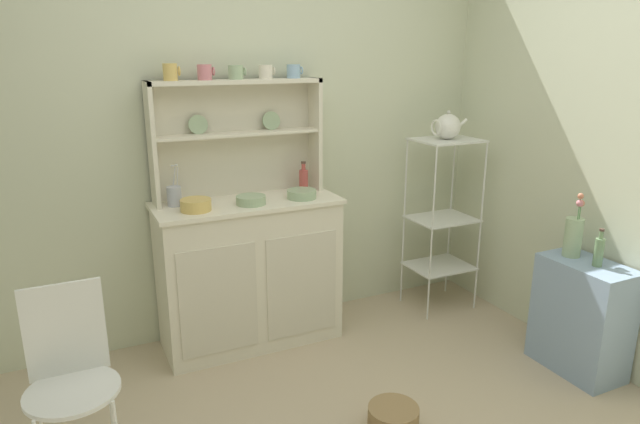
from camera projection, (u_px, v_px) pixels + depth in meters
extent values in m
cube|color=beige|center=(247.00, 133.00, 3.39)|extent=(3.84, 0.05, 2.50)
cube|color=silver|center=(250.00, 273.00, 3.35)|extent=(1.04, 0.42, 0.89)
cube|color=beige|center=(219.00, 301.00, 3.07)|extent=(0.44, 0.01, 0.62)
cube|color=beige|center=(302.00, 285.00, 3.28)|extent=(0.44, 0.01, 0.62)
cube|color=#EEE6CE|center=(247.00, 203.00, 3.23)|extent=(1.07, 0.45, 0.02)
cube|color=beige|center=(234.00, 138.00, 3.30)|extent=(1.00, 0.02, 0.68)
cube|color=silver|center=(152.00, 145.00, 3.03)|extent=(0.02, 0.18, 0.68)
cube|color=silver|center=(315.00, 134.00, 3.44)|extent=(0.02, 0.18, 0.68)
cube|color=silver|center=(238.00, 134.00, 3.22)|extent=(0.96, 0.16, 0.02)
cube|color=silver|center=(236.00, 82.00, 3.14)|extent=(1.00, 0.18, 0.02)
cylinder|color=#9EB78E|center=(198.00, 125.00, 3.15)|extent=(0.11, 0.03, 0.11)
cylinder|color=#9EB78E|center=(271.00, 121.00, 3.33)|extent=(0.11, 0.03, 0.11)
cylinder|color=silver|center=(432.00, 236.00, 3.57)|extent=(0.01, 0.01, 1.18)
cylinder|color=silver|center=(480.00, 228.00, 3.73)|extent=(0.01, 0.01, 1.18)
cylinder|color=silver|center=(404.00, 223.00, 3.85)|extent=(0.01, 0.01, 1.18)
cylinder|color=silver|center=(450.00, 216.00, 4.01)|extent=(0.01, 0.01, 1.18)
cube|color=silver|center=(447.00, 140.00, 3.63)|extent=(0.42, 0.34, 0.01)
cube|color=silver|center=(442.00, 219.00, 3.78)|extent=(0.42, 0.34, 0.01)
cube|color=silver|center=(439.00, 266.00, 3.87)|extent=(0.42, 0.34, 0.01)
cube|color=#849EBC|center=(581.00, 317.00, 3.07)|extent=(0.28, 0.48, 0.64)
cylinder|color=white|center=(112.00, 412.00, 2.40)|extent=(0.01, 0.01, 0.45)
cylinder|color=white|center=(73.00, 391.00, 2.17)|extent=(0.36, 0.36, 0.02)
cube|color=white|center=(65.00, 330.00, 2.23)|extent=(0.31, 0.02, 0.40)
cylinder|color=#93754C|center=(393.00, 419.00, 2.62)|extent=(0.24, 0.24, 0.12)
cylinder|color=#DBB760|center=(170.00, 72.00, 2.98)|extent=(0.08, 0.08, 0.09)
torus|color=#DBB760|center=(179.00, 71.00, 3.00)|extent=(0.01, 0.05, 0.05)
cylinder|color=#D17A84|center=(205.00, 72.00, 3.06)|extent=(0.08, 0.08, 0.08)
torus|color=#D17A84|center=(213.00, 71.00, 3.08)|extent=(0.01, 0.05, 0.05)
cylinder|color=#9EB78E|center=(236.00, 72.00, 3.13)|extent=(0.08, 0.08, 0.08)
torus|color=#9EB78E|center=(245.00, 71.00, 3.15)|extent=(0.01, 0.05, 0.05)
cylinder|color=silver|center=(266.00, 72.00, 3.20)|extent=(0.08, 0.08, 0.08)
torus|color=silver|center=(274.00, 71.00, 3.22)|extent=(0.01, 0.05, 0.05)
cylinder|color=#8EB2D1|center=(294.00, 71.00, 3.28)|extent=(0.08, 0.08, 0.08)
torus|color=#8EB2D1|center=(301.00, 70.00, 3.30)|extent=(0.01, 0.05, 0.05)
cylinder|color=#DBB760|center=(196.00, 205.00, 3.02)|extent=(0.17, 0.17, 0.06)
cylinder|color=#9EB78E|center=(251.00, 200.00, 3.15)|extent=(0.17, 0.17, 0.05)
cylinder|color=#9EB78E|center=(302.00, 194.00, 3.28)|extent=(0.17, 0.17, 0.05)
cylinder|color=#B74C47|center=(304.00, 181.00, 3.44)|extent=(0.05, 0.05, 0.13)
cylinder|color=#B74C47|center=(303.00, 167.00, 3.42)|extent=(0.02, 0.02, 0.04)
cylinder|color=#4C382D|center=(303.00, 163.00, 3.41)|extent=(0.03, 0.03, 0.01)
cylinder|color=#B2B7C6|center=(174.00, 196.00, 3.11)|extent=(0.08, 0.08, 0.11)
cylinder|color=silver|center=(174.00, 182.00, 3.11)|extent=(0.03, 0.01, 0.17)
ellipsoid|color=silver|center=(172.00, 166.00, 3.09)|extent=(0.02, 0.01, 0.01)
cylinder|color=silver|center=(177.00, 182.00, 3.10)|extent=(0.01, 0.04, 0.18)
ellipsoid|color=silver|center=(176.00, 165.00, 3.08)|extent=(0.02, 0.01, 0.01)
sphere|color=white|center=(448.00, 127.00, 3.60)|extent=(0.16, 0.16, 0.16)
sphere|color=silver|center=(449.00, 112.00, 3.58)|extent=(0.02, 0.02, 0.02)
cylinder|color=white|center=(462.00, 124.00, 3.65)|extent=(0.09, 0.02, 0.07)
torus|color=white|center=(436.00, 127.00, 3.57)|extent=(0.01, 0.10, 0.10)
cylinder|color=#9EB78E|center=(573.00, 237.00, 3.05)|extent=(0.09, 0.09, 0.22)
cylinder|color=#4C844C|center=(580.00, 213.00, 3.00)|extent=(0.00, 0.01, 0.11)
sphere|color=#C67556|center=(581.00, 203.00, 2.99)|extent=(0.04, 0.04, 0.04)
cylinder|color=#4C844C|center=(579.00, 210.00, 2.99)|extent=(0.00, 0.01, 0.15)
sphere|color=#C67556|center=(581.00, 196.00, 2.97)|extent=(0.03, 0.03, 0.03)
cylinder|color=#4C844C|center=(578.00, 213.00, 3.00)|extent=(0.00, 0.01, 0.11)
sphere|color=#D17A84|center=(580.00, 203.00, 2.98)|extent=(0.04, 0.04, 0.04)
cylinder|color=#6B8C60|center=(599.00, 252.00, 2.92)|extent=(0.05, 0.05, 0.15)
cylinder|color=#6B8C60|center=(601.00, 235.00, 2.89)|extent=(0.02, 0.02, 0.04)
cylinder|color=#4C382D|center=(602.00, 230.00, 2.88)|extent=(0.03, 0.03, 0.01)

